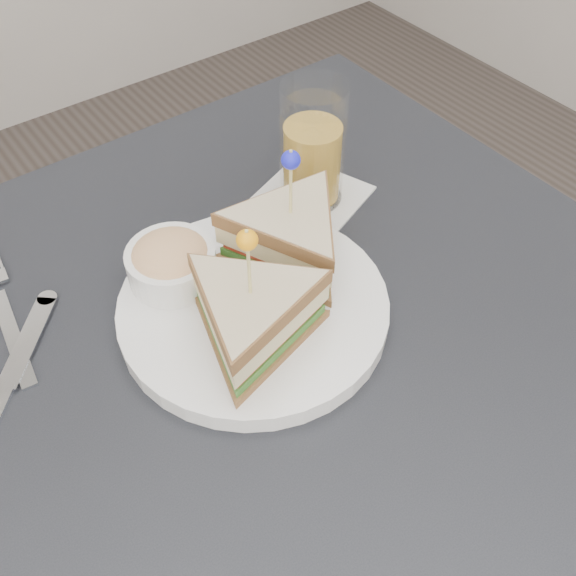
# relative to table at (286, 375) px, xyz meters

# --- Properties ---
(table) EXTENTS (0.80, 0.80, 0.75)m
(table) POSITION_rel_table_xyz_m (0.00, 0.00, 0.00)
(table) COLOR black
(table) RESTS_ON ground
(plate_meal) EXTENTS (0.34, 0.34, 0.16)m
(plate_meal) POSITION_rel_table_xyz_m (-0.00, 0.04, 0.12)
(plate_meal) COLOR white
(plate_meal) RESTS_ON table
(cutlery_fork) EXTENTS (0.05, 0.21, 0.01)m
(cutlery_fork) POSITION_rel_table_xyz_m (-0.22, 0.20, 0.08)
(cutlery_fork) COLOR silver
(cutlery_fork) RESTS_ON table
(cutlery_knife) EXTENTS (0.15, 0.16, 0.01)m
(cutlery_knife) POSITION_rel_table_xyz_m (-0.24, 0.10, 0.08)
(cutlery_knife) COLOR white
(cutlery_knife) RESTS_ON table
(drink_set) EXTENTS (0.15, 0.15, 0.15)m
(drink_set) POSITION_rel_table_xyz_m (0.15, 0.15, 0.14)
(drink_set) COLOR silver
(drink_set) RESTS_ON table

